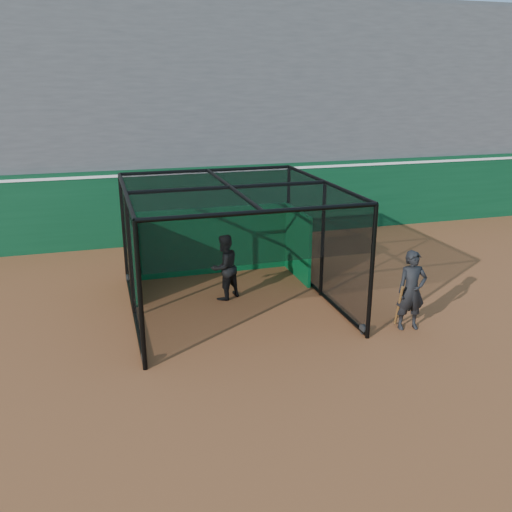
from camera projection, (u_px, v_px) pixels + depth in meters
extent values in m
plane|color=brown|center=(258.00, 355.00, 10.80)|extent=(120.00, 120.00, 0.00)
cube|color=#0A3A1F|center=(186.00, 204.00, 18.17)|extent=(50.00, 0.45, 2.50)
cube|color=white|center=(184.00, 172.00, 17.83)|extent=(50.00, 0.50, 0.08)
cube|color=#4C4C4F|center=(166.00, 117.00, 20.90)|extent=(50.00, 7.85, 7.75)
cube|color=#4C4C4F|center=(150.00, 2.00, 22.64)|extent=(50.00, 0.30, 1.20)
cube|color=#085528|center=(211.00, 241.00, 15.10)|extent=(4.54, 0.10, 1.90)
cylinder|color=black|center=(144.00, 359.00, 10.40)|extent=(0.08, 0.22, 0.22)
cylinder|color=black|center=(363.00, 329.00, 11.66)|extent=(0.08, 0.22, 0.22)
cylinder|color=black|center=(128.00, 278.00, 14.66)|extent=(0.08, 0.22, 0.22)
cylinder|color=black|center=(290.00, 263.00, 15.91)|extent=(0.08, 0.22, 0.22)
imported|color=black|center=(224.00, 267.00, 13.36)|extent=(1.00, 0.94, 1.65)
imported|color=black|center=(411.00, 291.00, 11.69)|extent=(0.70, 0.51, 1.78)
cylinder|color=#593819|center=(399.00, 305.00, 11.78)|extent=(0.16, 0.38, 1.01)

